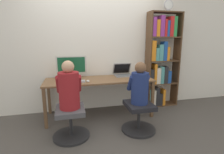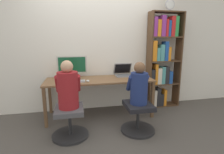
{
  "view_description": "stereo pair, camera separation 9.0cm",
  "coord_description": "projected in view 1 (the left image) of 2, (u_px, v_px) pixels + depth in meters",
  "views": [
    {
      "loc": [
        -0.52,
        -2.8,
        1.44
      ],
      "look_at": [
        0.21,
        0.18,
        0.78
      ],
      "focal_mm": 28.0,
      "sensor_mm": 36.0,
      "label": 1
    },
    {
      "loc": [
        -0.44,
        -2.83,
        1.44
      ],
      "look_at": [
        0.21,
        0.18,
        0.78
      ],
      "focal_mm": 28.0,
      "sensor_mm": 36.0,
      "label": 2
    }
  ],
  "objects": [
    {
      "name": "desk_clock",
      "position": [
        168.0,
        5.0,
        3.45
      ],
      "size": [
        0.2,
        0.03,
        0.22
      ],
      "color": "#B2B2B7",
      "rests_on": "bookshelf"
    },
    {
      "name": "wall_back",
      "position": [
        95.0,
        47.0,
        3.54
      ],
      "size": [
        10.0,
        0.05,
        2.6
      ],
      "color": "white",
      "rests_on": "ground_plane"
    },
    {
      "name": "ground_plane",
      "position": [
        103.0,
        123.0,
        3.09
      ],
      "size": [
        14.0,
        14.0,
        0.0
      ],
      "primitive_type": "plane",
      "color": "#4C4742"
    },
    {
      "name": "person_at_monitor",
      "position": [
        69.0,
        88.0,
        2.49
      ],
      "size": [
        0.36,
        0.33,
        0.69
      ],
      "color": "maroon",
      "rests_on": "office_chair_left"
    },
    {
      "name": "desktop_monitor",
      "position": [
        72.0,
        66.0,
        3.3
      ],
      "size": [
        0.56,
        0.16,
        0.42
      ],
      "color": "beige",
      "rests_on": "desk"
    },
    {
      "name": "bookshelf",
      "position": [
        160.0,
        60.0,
        3.71
      ],
      "size": [
        0.7,
        0.27,
        2.0
      ],
      "color": "#513823",
      "rests_on": "ground_plane"
    },
    {
      "name": "keyboard",
      "position": [
        73.0,
        82.0,
        3.01
      ],
      "size": [
        0.4,
        0.15,
        0.03
      ],
      "color": "#B2B2B7",
      "rests_on": "desk"
    },
    {
      "name": "computer_mouse_by_keyboard",
      "position": [
        88.0,
        81.0,
        3.05
      ],
      "size": [
        0.06,
        0.1,
        0.03
      ],
      "color": "silver",
      "rests_on": "desk"
    },
    {
      "name": "desk",
      "position": [
        99.0,
        83.0,
        3.28
      ],
      "size": [
        1.98,
        0.69,
        0.72
      ],
      "color": "brown",
      "rests_on": "ground_plane"
    },
    {
      "name": "laptop",
      "position": [
        123.0,
        73.0,
        3.58
      ],
      "size": [
        0.38,
        0.36,
        0.24
      ],
      "color": "gray",
      "rests_on": "desk"
    },
    {
      "name": "person_at_laptop",
      "position": [
        140.0,
        85.0,
        2.69
      ],
      "size": [
        0.33,
        0.3,
        0.65
      ],
      "color": "navy",
      "rests_on": "office_chair_right"
    },
    {
      "name": "office_chair_right",
      "position": [
        139.0,
        116.0,
        2.79
      ],
      "size": [
        0.55,
        0.55,
        0.46
      ],
      "color": "#262628",
      "rests_on": "ground_plane"
    },
    {
      "name": "office_chair_left",
      "position": [
        71.0,
        122.0,
        2.6
      ],
      "size": [
        0.55,
        0.55,
        0.46
      ],
      "color": "#262628",
      "rests_on": "ground_plane"
    }
  ]
}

